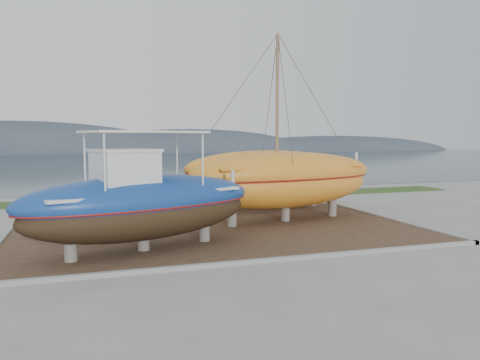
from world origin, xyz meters
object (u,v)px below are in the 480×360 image
object	(u,v)px
blue_caique	(143,191)
white_dinghy	(81,218)
orange_sailboat	(286,129)
orange_bare_hull	(268,180)

from	to	relation	value
blue_caique	white_dinghy	xyz separation A→B (m)	(-2.28, 4.82, -1.67)
white_dinghy	orange_sailboat	bearing A→B (deg)	-13.66
blue_caique	orange_bare_hull	size ratio (longest dim) A/B	0.91
white_dinghy	orange_sailboat	distance (m)	10.69
orange_sailboat	orange_bare_hull	xyz separation A→B (m)	(0.86, 4.64, -2.95)
orange_sailboat	orange_bare_hull	size ratio (longest dim) A/B	1.04
blue_caique	white_dinghy	size ratio (longest dim) A/B	2.49
white_dinghy	blue_caique	bearing A→B (deg)	-74.15
blue_caique	orange_bare_hull	world-z (taller)	blue_caique
orange_sailboat	orange_bare_hull	distance (m)	5.57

